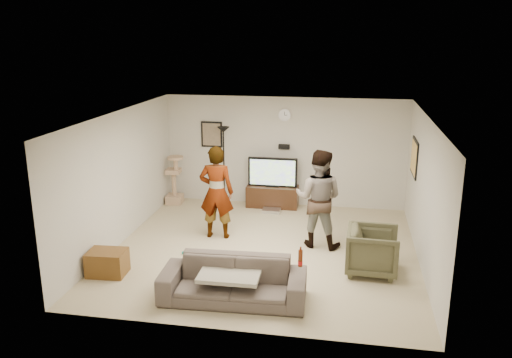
% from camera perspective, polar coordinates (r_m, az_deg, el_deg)
% --- Properties ---
extents(floor, '(5.50, 5.50, 0.02)m').
position_cam_1_polar(floor, '(9.72, 0.93, -7.83)').
color(floor, tan).
rests_on(floor, ground).
extents(ceiling, '(5.50, 5.50, 0.02)m').
position_cam_1_polar(ceiling, '(9.01, 1.00, 7.03)').
color(ceiling, white).
rests_on(ceiling, wall_back).
extents(wall_back, '(5.50, 0.04, 2.50)m').
position_cam_1_polar(wall_back, '(11.92, 3.11, 3.00)').
color(wall_back, silver).
rests_on(wall_back, floor).
extents(wall_front, '(5.50, 0.04, 2.50)m').
position_cam_1_polar(wall_front, '(6.74, -2.86, -7.19)').
color(wall_front, silver).
rests_on(wall_front, floor).
extents(wall_left, '(0.04, 5.50, 2.50)m').
position_cam_1_polar(wall_left, '(10.08, -14.64, 0.13)').
color(wall_left, silver).
rests_on(wall_left, floor).
extents(wall_right, '(0.04, 5.50, 2.50)m').
position_cam_1_polar(wall_right, '(9.27, 18.00, -1.50)').
color(wall_right, silver).
rests_on(wall_right, floor).
extents(wall_clock, '(0.26, 0.04, 0.26)m').
position_cam_1_polar(wall_clock, '(11.74, 3.16, 7.02)').
color(wall_clock, silver).
rests_on(wall_clock, wall_back).
extents(wall_speaker, '(0.25, 0.10, 0.10)m').
position_cam_1_polar(wall_speaker, '(11.84, 3.09, 3.55)').
color(wall_speaker, black).
rests_on(wall_speaker, wall_back).
extents(picture_back, '(0.42, 0.03, 0.52)m').
position_cam_1_polar(picture_back, '(12.15, -4.88, 4.89)').
color(picture_back, '#746552').
rests_on(picture_back, wall_back).
extents(picture_right, '(0.03, 0.78, 0.62)m').
position_cam_1_polar(picture_right, '(10.74, 16.95, 2.27)').
color(picture_right, '#F1B35C').
rests_on(picture_right, wall_right).
extents(tv_stand, '(1.18, 0.45, 0.49)m').
position_cam_1_polar(tv_stand, '(11.98, 1.82, -1.91)').
color(tv_stand, black).
rests_on(tv_stand, floor).
extents(console_box, '(0.40, 0.30, 0.07)m').
position_cam_1_polar(console_box, '(11.67, 1.70, -3.48)').
color(console_box, silver).
rests_on(console_box, floor).
extents(tv, '(1.12, 0.08, 0.66)m').
position_cam_1_polar(tv, '(11.82, 1.84, 0.76)').
color(tv, black).
rests_on(tv, tv_stand).
extents(tv_screen, '(1.03, 0.01, 0.58)m').
position_cam_1_polar(tv_screen, '(11.78, 1.81, 0.70)').
color(tv_screen, '#98D843').
rests_on(tv_screen, tv).
extents(floor_lamp, '(0.32, 0.32, 1.83)m').
position_cam_1_polar(floor_lamp, '(11.94, -3.53, 1.35)').
color(floor_lamp, black).
rests_on(floor_lamp, floor).
extents(cat_tree, '(0.40, 0.40, 1.15)m').
position_cam_1_polar(cat_tree, '(12.26, -8.99, -0.07)').
color(cat_tree, tan).
rests_on(cat_tree, floor).
extents(person_left, '(0.69, 0.47, 1.83)m').
position_cam_1_polar(person_left, '(10.04, -4.35, -1.46)').
color(person_left, '#A6A6A6').
rests_on(person_left, floor).
extents(person_right, '(1.01, 0.84, 1.85)m').
position_cam_1_polar(person_right, '(9.67, 6.86, -2.14)').
color(person_right, '#3E478F').
rests_on(person_right, floor).
extents(sofa, '(2.20, 0.95, 0.63)m').
position_cam_1_polar(sofa, '(7.90, -2.52, -11.05)').
color(sofa, '#50453F').
rests_on(sofa, floor).
extents(throw_blanket, '(0.91, 0.72, 0.06)m').
position_cam_1_polar(throw_blanket, '(7.86, -2.84, -10.30)').
color(throw_blanket, '#B1AB96').
rests_on(throw_blanket, sofa).
extents(beer_bottle, '(0.06, 0.06, 0.25)m').
position_cam_1_polar(beer_bottle, '(7.57, 4.88, -8.64)').
color(beer_bottle, '#5A1F09').
rests_on(beer_bottle, sofa).
extents(armchair, '(0.88, 0.86, 0.77)m').
position_cam_1_polar(armchair, '(8.92, 12.64, -7.68)').
color(armchair, '#45442D').
rests_on(armchair, floor).
extents(side_table, '(0.65, 0.50, 0.41)m').
position_cam_1_polar(side_table, '(9.06, -15.97, -8.81)').
color(side_table, '#563715').
rests_on(side_table, floor).
extents(toy_ball, '(0.06, 0.06, 0.06)m').
position_cam_1_polar(toy_ball, '(9.61, -7.96, -8.00)').
color(toy_ball, '#138F81').
rests_on(toy_ball, floor).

